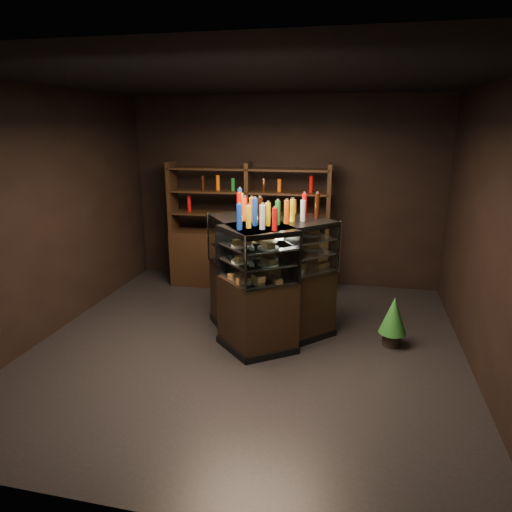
{
  "coord_description": "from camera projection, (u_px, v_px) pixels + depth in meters",
  "views": [
    {
      "loc": [
        1.18,
        -4.77,
        2.58
      ],
      "look_at": [
        0.08,
        0.1,
        1.11
      ],
      "focal_mm": 32.0,
      "sensor_mm": 36.0,
      "label": 1
    }
  ],
  "objects": [
    {
      "name": "ground",
      "position": [
        247.0,
        347.0,
        5.45
      ],
      "size": [
        5.0,
        5.0,
        0.0
      ],
      "primitive_type": "plane",
      "color": "black",
      "rests_on": "ground"
    },
    {
      "name": "display_case",
      "position": [
        264.0,
        300.0,
        5.57
      ],
      "size": [
        1.72,
        1.5,
        1.48
      ],
      "rotation": [
        0.0,
        0.0,
        -0.08
      ],
      "color": "black",
      "rests_on": "ground"
    },
    {
      "name": "food_display",
      "position": [
        264.0,
        250.0,
        5.39
      ],
      "size": [
        1.28,
        1.1,
        0.45
      ],
      "color": "#C78D47",
      "rests_on": "display_case"
    },
    {
      "name": "potted_conifer",
      "position": [
        394.0,
        315.0,
        5.39
      ],
      "size": [
        0.33,
        0.33,
        0.7
      ],
      "rotation": [
        0.0,
        0.0,
        0.01
      ],
      "color": "black",
      "rests_on": "ground"
    },
    {
      "name": "bottles_top",
      "position": [
        265.0,
        210.0,
        5.26
      ],
      "size": [
        1.1,
        0.96,
        0.3
      ],
      "color": "black",
      "rests_on": "display_case"
    },
    {
      "name": "room_shell",
      "position": [
        246.0,
        184.0,
        4.9
      ],
      "size": [
        5.02,
        5.02,
        3.01
      ],
      "color": "black",
      "rests_on": "ground"
    },
    {
      "name": "back_shelving",
      "position": [
        249.0,
        251.0,
        7.3
      ],
      "size": [
        2.54,
        0.55,
        2.0
      ],
      "rotation": [
        0.0,
        0.0,
        0.05
      ],
      "color": "black",
      "rests_on": "ground"
    }
  ]
}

